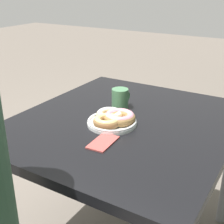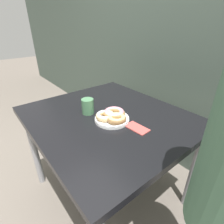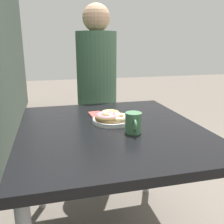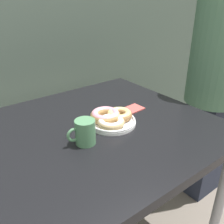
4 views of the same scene
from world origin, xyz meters
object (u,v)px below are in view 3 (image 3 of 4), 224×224
donut_plate (111,118)px  coffee_mug (133,123)px  napkin (97,115)px  dining_table (111,141)px  person_figure (97,92)px

donut_plate → coffee_mug: coffee_mug is taller
donut_plate → coffee_mug: (-0.18, -0.07, 0.02)m
donut_plate → napkin: bearing=17.9°
dining_table → coffee_mug: size_ratio=9.02×
dining_table → napkin: napkin is taller
coffee_mug → napkin: 0.37m
donut_plate → napkin: (0.16, 0.05, -0.03)m
dining_table → coffee_mug: coffee_mug is taller
dining_table → napkin: size_ratio=7.31×
coffee_mug → person_figure: bearing=0.6°
coffee_mug → napkin: (0.34, 0.12, -0.05)m
dining_table → donut_plate: (0.07, -0.02, 0.11)m
coffee_mug → person_figure: person_figure is taller
dining_table → napkin: bearing=7.7°
dining_table → napkin: 0.25m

